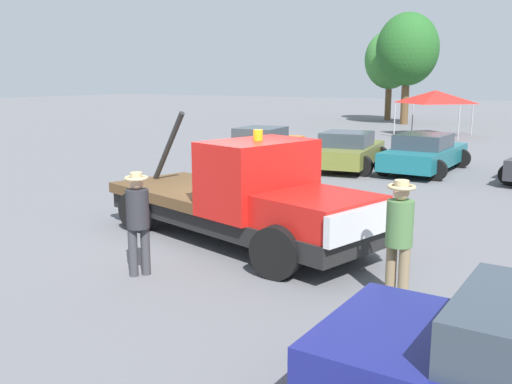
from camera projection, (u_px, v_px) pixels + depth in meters
ground_plane at (235, 241)px, 11.44m from camera, size 160.00×160.00×0.00m
tow_truck at (247, 200)px, 10.99m from camera, size 6.49×3.49×2.51m
person_near_truck at (399, 231)px, 8.13m from camera, size 0.40×0.40×1.80m
person_at_hood at (138, 215)px, 9.24m from camera, size 0.38×0.38×1.73m
parked_car_orange at (262, 145)px, 22.31m from camera, size 2.69×4.62×1.34m
parked_car_olive at (348, 151)px, 20.42m from camera, size 2.82×4.49×1.34m
parked_car_teal at (424, 153)px, 19.72m from camera, size 2.47×4.75×1.34m
canopy_tent_red at (435, 97)px, 31.83m from camera, size 3.51×3.51×2.54m
tree_center at (390, 60)px, 43.30m from camera, size 3.82×3.82×6.81m
tree_right at (407, 50)px, 39.30m from camera, size 4.28×4.28×7.65m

